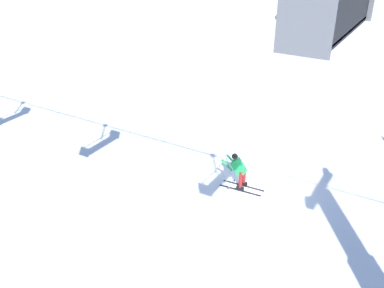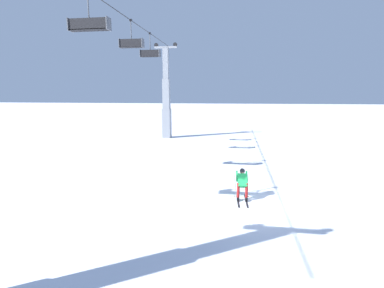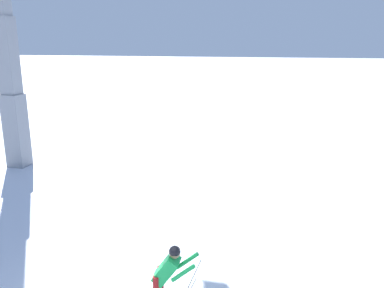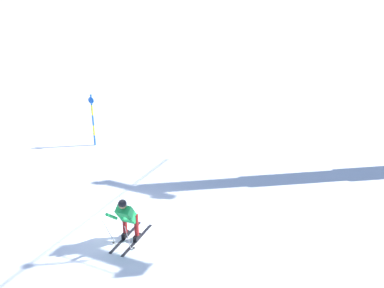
% 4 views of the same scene
% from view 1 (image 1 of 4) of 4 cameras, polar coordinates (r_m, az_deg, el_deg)
% --- Properties ---
extents(ground_plane, '(260.00, 260.00, 0.00)m').
position_cam_1_polar(ground_plane, '(17.58, 8.47, -5.15)').
color(ground_plane, white).
extents(skier_carving_main, '(1.75, 0.73, 1.60)m').
position_cam_1_polar(skier_carving_main, '(16.83, 6.10, -3.23)').
color(skier_carving_main, black).
rests_on(skier_carving_main, ground_plane).
extents(chairlift_seat_nearest, '(0.61, 2.16, 1.97)m').
position_cam_1_polar(chairlift_seat_nearest, '(5.50, 18.69, 16.43)').
color(chairlift_seat_nearest, black).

